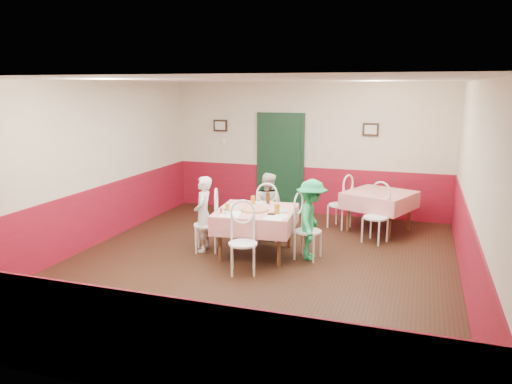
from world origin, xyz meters
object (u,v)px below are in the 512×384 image
(chair_right, at_px, (308,231))
(beer_bottle, at_px, (268,198))
(main_table, at_px, (256,232))
(chair_near, at_px, (243,244))
(chair_second_b, at_px, (375,218))
(diner_left, at_px, (203,214))
(chair_second_a, at_px, (340,205))
(chair_left, at_px, (206,225))
(wallet, at_px, (272,214))
(pizza, at_px, (255,210))
(glass_c, at_px, (253,200))
(chair_far, at_px, (267,215))
(diner_far, at_px, (267,206))
(diner_right, at_px, (311,220))
(glass_b, at_px, (277,209))
(second_table, at_px, (379,212))
(glass_a, at_px, (227,208))

(chair_right, height_order, beer_bottle, beer_bottle)
(main_table, bearing_deg, chair_near, -84.60)
(chair_second_b, distance_m, diner_left, 3.02)
(main_table, height_order, chair_second_a, chair_second_a)
(chair_left, xyz_separation_m, wallet, (1.18, -0.16, 0.32))
(beer_bottle, bearing_deg, pizza, -97.69)
(chair_second_b, bearing_deg, chair_left, -130.50)
(chair_near, relative_size, glass_c, 6.49)
(chair_far, bearing_deg, diner_far, -101.86)
(chair_second_b, bearing_deg, chair_second_a, 157.03)
(chair_right, height_order, diner_right, diner_right)
(chair_left, bearing_deg, diner_right, 77.82)
(glass_b, relative_size, beer_bottle, 0.68)
(chair_far, height_order, diner_far, diner_far)
(chair_near, bearing_deg, chair_second_a, 51.94)
(second_table, height_order, wallet, wallet)
(wallet, bearing_deg, main_table, 138.72)
(pizza, height_order, wallet, pizza)
(second_table, height_order, diner_left, diner_left)
(main_table, distance_m, chair_right, 0.85)
(chair_near, relative_size, wallet, 8.18)
(chair_right, xyz_separation_m, diner_left, (-1.74, -0.16, 0.18))
(main_table, distance_m, chair_near, 0.85)
(beer_bottle, bearing_deg, chair_far, 109.49)
(glass_b, bearing_deg, pizza, 165.99)
(second_table, bearing_deg, chair_near, -120.58)
(glass_c, bearing_deg, diner_left, -148.35)
(chair_near, relative_size, chair_second_b, 1.00)
(glass_b, bearing_deg, beer_bottle, 119.17)
(chair_second_b, relative_size, glass_a, 6.95)
(chair_right, height_order, chair_near, same)
(main_table, height_order, beer_bottle, beer_bottle)
(glass_c, height_order, wallet, glass_c)
(chair_far, relative_size, wallet, 8.18)
(chair_near, distance_m, chair_second_a, 3.04)
(chair_second_a, height_order, glass_b, glass_b)
(chair_right, bearing_deg, diner_right, -75.89)
(chair_second_b, bearing_deg, diner_right, -104.41)
(chair_second_a, height_order, pizza, chair_second_a)
(second_table, xyz_separation_m, diner_left, (-2.68, -2.12, 0.26))
(chair_left, distance_m, chair_second_a, 2.83)
(chair_left, xyz_separation_m, beer_bottle, (0.92, 0.50, 0.42))
(second_table, height_order, beer_bottle, beer_bottle)
(chair_near, height_order, pizza, chair_near)
(chair_second_a, xyz_separation_m, glass_b, (-0.63, -2.21, 0.39))
(pizza, relative_size, diner_right, 0.33)
(chair_near, distance_m, pizza, 0.84)
(diner_far, bearing_deg, chair_second_b, -161.93)
(chair_left, xyz_separation_m, chair_near, (0.93, -0.77, 0.00))
(diner_far, bearing_deg, beer_bottle, 114.34)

